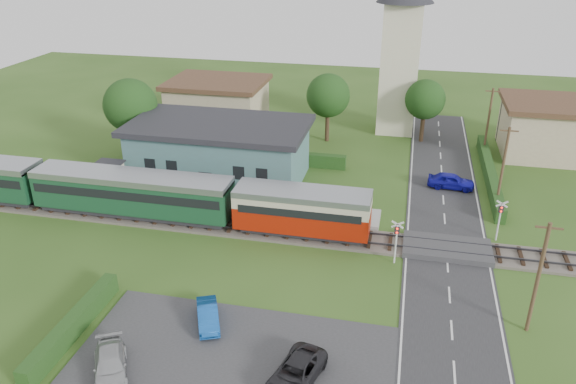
% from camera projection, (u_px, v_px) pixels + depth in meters
% --- Properties ---
extents(ground, '(120.00, 120.00, 0.00)m').
position_uv_depth(ground, '(304.00, 249.00, 40.36)').
color(ground, '#2D4C19').
extents(railway_track, '(76.00, 3.20, 0.49)m').
position_uv_depth(railway_track, '(309.00, 235.00, 42.08)').
color(railway_track, '#4C443D').
rests_on(railway_track, ground).
extents(road, '(6.00, 70.00, 0.05)m').
position_uv_depth(road, '(448.00, 266.00, 38.38)').
color(road, '#28282B').
rests_on(road, ground).
extents(car_park, '(17.00, 9.00, 0.08)m').
position_uv_depth(car_park, '(234.00, 359.00, 30.04)').
color(car_park, '#333335').
rests_on(car_park, ground).
extents(crossing_deck, '(6.20, 3.40, 0.45)m').
position_uv_depth(crossing_deck, '(447.00, 248.00, 40.06)').
color(crossing_deck, '#333335').
rests_on(crossing_deck, ground).
extents(platform, '(30.00, 3.00, 0.45)m').
position_uv_depth(platform, '(199.00, 202.00, 46.83)').
color(platform, gray).
rests_on(platform, ground).
extents(equipment_hut, '(2.30, 2.30, 2.55)m').
position_uv_depth(equipment_hut, '(109.00, 177.00, 47.76)').
color(equipment_hut, beige).
rests_on(equipment_hut, platform).
extents(station_building, '(16.00, 9.00, 5.30)m').
position_uv_depth(station_building, '(220.00, 150.00, 50.90)').
color(station_building, '#467577').
rests_on(station_building, ground).
extents(train, '(43.20, 2.90, 3.40)m').
position_uv_depth(train, '(96.00, 189.00, 44.62)').
color(train, '#232328').
rests_on(train, ground).
extents(church_tower, '(6.00, 6.00, 17.60)m').
position_uv_depth(church_tower, '(402.00, 39.00, 59.76)').
color(church_tower, beige).
rests_on(church_tower, ground).
extents(house_west, '(10.80, 8.80, 5.50)m').
position_uv_depth(house_west, '(218.00, 103.00, 64.21)').
color(house_west, tan).
rests_on(house_west, ground).
extents(house_east, '(8.80, 8.80, 5.50)m').
position_uv_depth(house_east, '(545.00, 127.00, 56.43)').
color(house_east, tan).
rests_on(house_east, ground).
extents(hedge_carpark, '(0.80, 9.00, 1.20)m').
position_uv_depth(hedge_carpark, '(73.00, 326.00, 31.68)').
color(hedge_carpark, '#193814').
rests_on(hedge_carpark, ground).
extents(hedge_roadside, '(0.80, 18.00, 1.20)m').
position_uv_depth(hedge_roadside, '(490.00, 173.00, 51.44)').
color(hedge_roadside, '#193814').
rests_on(hedge_roadside, ground).
extents(hedge_station, '(22.00, 0.80, 1.30)m').
position_uv_depth(hedge_station, '(236.00, 154.00, 55.75)').
color(hedge_station, '#193814').
rests_on(hedge_station, ground).
extents(tree_a, '(5.20, 5.20, 8.00)m').
position_uv_depth(tree_a, '(130.00, 106.00, 54.38)').
color(tree_a, '#332316').
rests_on(tree_a, ground).
extents(tree_b, '(4.60, 4.60, 7.34)m').
position_uv_depth(tree_b, '(328.00, 96.00, 58.94)').
color(tree_b, '#332316').
rests_on(tree_b, ground).
extents(tree_c, '(4.20, 4.20, 6.78)m').
position_uv_depth(tree_c, '(425.00, 100.00, 58.89)').
color(tree_c, '#332316').
rests_on(tree_c, ground).
extents(utility_pole_b, '(1.40, 0.22, 7.00)m').
position_uv_depth(utility_pole_b, '(538.00, 277.00, 30.72)').
color(utility_pole_b, '#473321').
rests_on(utility_pole_b, ground).
extents(utility_pole_c, '(1.40, 0.22, 7.00)m').
position_uv_depth(utility_pole_c, '(503.00, 167.00, 44.86)').
color(utility_pole_c, '#473321').
rests_on(utility_pole_c, ground).
extents(utility_pole_d, '(1.40, 0.22, 7.00)m').
position_uv_depth(utility_pole_d, '(488.00, 122.00, 55.45)').
color(utility_pole_d, '#473321').
rests_on(utility_pole_d, ground).
extents(crossing_signal_near, '(0.84, 0.28, 3.28)m').
position_uv_depth(crossing_signal_near, '(397.00, 236.00, 37.83)').
color(crossing_signal_near, silver).
rests_on(crossing_signal_near, ground).
extents(crossing_signal_far, '(0.84, 0.28, 3.28)m').
position_uv_depth(crossing_signal_far, '(500.00, 215.00, 40.65)').
color(crossing_signal_far, silver).
rests_on(crossing_signal_far, ground).
extents(streetlamp_west, '(0.30, 0.30, 5.15)m').
position_uv_depth(streetlamp_west, '(142.00, 110.00, 61.07)').
color(streetlamp_west, '#3F3F47').
rests_on(streetlamp_west, ground).
extents(streetlamp_east, '(0.30, 0.30, 5.15)m').
position_uv_depth(streetlamp_east, '(500.00, 114.00, 59.77)').
color(streetlamp_east, '#3F3F47').
rests_on(streetlamp_east, ground).
extents(car_on_road, '(4.12, 1.86, 1.37)m').
position_uv_depth(car_on_road, '(451.00, 181.00, 49.53)').
color(car_on_road, '#1413A4').
rests_on(car_on_road, road).
extents(car_park_blue, '(2.42, 3.54, 1.10)m').
position_uv_depth(car_park_blue, '(208.00, 316.00, 32.46)').
color(car_park_blue, '#134EA2').
rests_on(car_park_blue, car_park).
extents(car_park_silver, '(3.41, 4.35, 1.18)m').
position_uv_depth(car_park_silver, '(110.00, 365.00, 28.71)').
color(car_park_silver, '#A9AAAD').
rests_on(car_park_silver, car_park).
extents(car_park_dark, '(2.94, 4.60, 1.18)m').
position_uv_depth(car_park_dark, '(296.00, 373.00, 28.21)').
color(car_park_dark, '#242326').
rests_on(car_park_dark, car_park).
extents(pedestrian_near, '(0.67, 0.51, 1.67)m').
position_uv_depth(pedestrian_near, '(280.00, 202.00, 44.42)').
color(pedestrian_near, gray).
rests_on(pedestrian_near, platform).
extents(pedestrian_far, '(0.71, 0.87, 1.68)m').
position_uv_depth(pedestrian_far, '(138.00, 186.00, 47.24)').
color(pedestrian_far, gray).
rests_on(pedestrian_far, platform).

